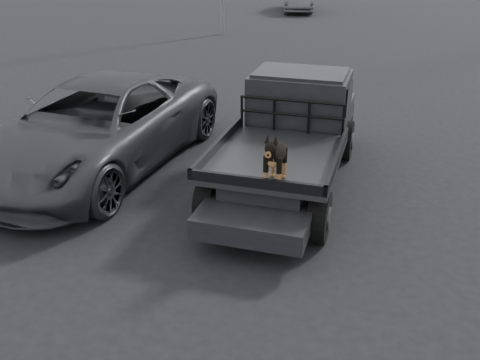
% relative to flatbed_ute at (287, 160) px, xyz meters
% --- Properties ---
extents(ground, '(120.00, 120.00, 0.00)m').
position_rel_flatbed_ute_xyz_m(ground, '(0.01, -2.24, -0.46)').
color(ground, black).
rests_on(ground, ground).
extents(flatbed_ute, '(2.00, 5.40, 0.92)m').
position_rel_flatbed_ute_xyz_m(flatbed_ute, '(0.00, 0.00, 0.00)').
color(flatbed_ute, black).
rests_on(flatbed_ute, ground).
extents(ute_cab, '(1.72, 1.30, 0.88)m').
position_rel_flatbed_ute_xyz_m(ute_cab, '(0.00, 0.95, 0.90)').
color(ute_cab, black).
rests_on(ute_cab, flatbed_ute).
extents(headache_rack, '(1.80, 0.08, 0.55)m').
position_rel_flatbed_ute_xyz_m(headache_rack, '(0.00, 0.20, 0.74)').
color(headache_rack, black).
rests_on(headache_rack, flatbed_ute).
extents(dog, '(0.32, 0.60, 0.74)m').
position_rel_flatbed_ute_xyz_m(dog, '(0.21, -1.89, 0.83)').
color(dog, black).
rests_on(dog, flatbed_ute).
extents(parked_suv, '(3.05, 5.95, 1.61)m').
position_rel_flatbed_ute_xyz_m(parked_suv, '(-3.53, -0.23, 0.34)').
color(parked_suv, '#333338').
rests_on(parked_suv, ground).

